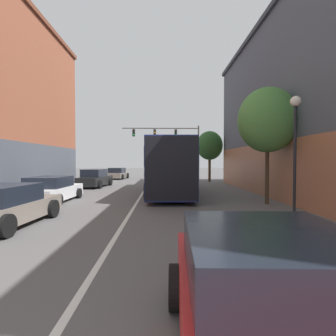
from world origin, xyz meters
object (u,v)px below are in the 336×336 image
parked_car_left_near (117,174)px  parked_car_left_far (51,190)px  traffic_signal_gantry (172,139)px  street_tree_near (268,120)px  bus (171,165)px  hatchback_foreground (276,309)px  parked_car_left_mid (95,178)px  parked_car_left_distant (5,207)px  street_tree_far (210,146)px  street_lamp (295,144)px

parked_car_left_near → parked_car_left_far: 17.54m
traffic_signal_gantry → street_tree_near: size_ratio=1.51×
bus → hatchback_foreground: size_ratio=2.65×
street_tree_near → bus: bearing=136.4°
parked_car_left_far → parked_car_left_mid: bearing=0.3°
hatchback_foreground → street_tree_near: (4.06, 10.29, 3.46)m
bus → hatchback_foreground: bus is taller
parked_car_left_near → parked_car_left_distant: (0.23, -22.68, 0.02)m
traffic_signal_gantry → street_tree_far: traffic_signal_gantry is taller
hatchback_foreground → parked_car_left_far: hatchback_foreground is taller
parked_car_left_far → street_tree_far: size_ratio=0.83×
bus → traffic_signal_gantry: (0.58, 12.35, 2.72)m
parked_car_left_mid → parked_car_left_distant: size_ratio=1.02×
hatchback_foreground → street_tree_far: 24.95m
parked_car_left_mid → street_tree_far: size_ratio=0.85×
parked_car_left_far → street_lamp: bearing=-112.8°
traffic_signal_gantry → street_lamp: (3.42, -20.67, -1.89)m
parked_car_left_far → parked_car_left_distant: (0.69, -5.15, 0.02)m
parked_car_left_near → street_tree_far: street_tree_far is taller
bus → parked_car_left_near: (-5.90, 14.05, -1.25)m
parked_car_left_far → traffic_signal_gantry: traffic_signal_gantry is taller
parked_car_left_distant → street_tree_far: size_ratio=0.83×
parked_car_left_near → street_tree_near: size_ratio=0.71×
hatchback_foreground → parked_car_left_far: (-6.92, 11.21, -0.05)m
bus → parked_car_left_distant: (-5.67, -8.63, -1.23)m
parked_car_left_mid → parked_car_left_distant: 13.03m
parked_car_left_distant → street_lamp: bearing=-84.3°
parked_car_left_distant → street_tree_near: (10.29, 4.22, 3.48)m
parked_car_left_far → traffic_signal_gantry: (6.94, 15.83, 3.97)m
parked_car_left_distant → traffic_signal_gantry: 22.24m
hatchback_foreground → parked_car_left_near: bearing=15.2°
hatchback_foreground → traffic_signal_gantry: (0.01, 27.04, 3.92)m
hatchback_foreground → parked_car_left_near: 29.47m
parked_car_left_near → street_tree_far: bearing=-106.2°
bus → parked_car_left_far: bearing=120.0°
parked_car_left_near → parked_car_left_mid: parked_car_left_mid is taller
traffic_signal_gantry → hatchback_foreground: bearing=-90.0°
bus → street_lamp: 9.27m
parked_car_left_mid → street_tree_near: street_tree_near is taller
hatchback_foreground → parked_car_left_distant: 8.70m
parked_car_left_distant → street_tree_far: 21.18m
parked_car_left_near → street_tree_far: 11.52m
parked_car_left_far → parked_car_left_near: bearing=0.8°
bus → parked_car_left_mid: bus is taller
bus → street_tree_far: 10.86m
parked_car_left_mid → street_tree_far: 12.12m
street_lamp → street_tree_far: street_tree_far is taller
bus → street_tree_far: bearing=-22.6°
parked_car_left_distant → hatchback_foreground: bearing=-130.3°
bus → street_tree_near: size_ratio=1.82×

